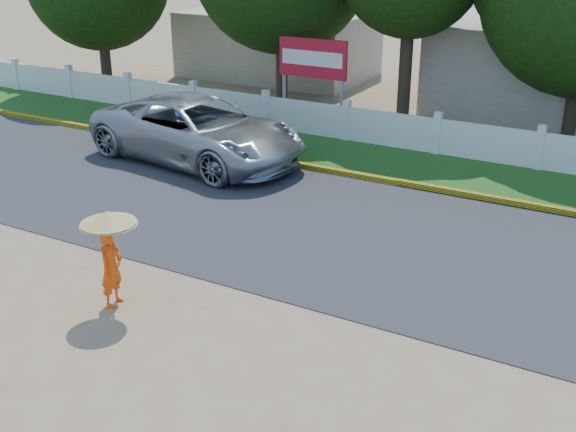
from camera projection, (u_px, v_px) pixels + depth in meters
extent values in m
plane|color=#9E8460|center=(234.00, 320.00, 12.91)|extent=(120.00, 120.00, 0.00)
cube|color=#38383A|center=(341.00, 231.00, 16.53)|extent=(60.00, 7.00, 0.02)
cube|color=#2D601E|center=(419.00, 167.00, 20.76)|extent=(60.00, 3.50, 0.03)
cube|color=yellow|center=(398.00, 182.00, 19.37)|extent=(40.00, 0.18, 0.16)
cube|color=silver|center=(437.00, 137.00, 21.72)|extent=(40.00, 0.10, 1.10)
cube|color=#B7AD99|center=(278.00, 44.00, 32.18)|extent=(8.00, 5.00, 2.80)
imported|color=#A0A3A7|center=(198.00, 130.00, 20.97)|extent=(7.04, 3.96, 1.86)
imported|color=#FC510D|center=(111.00, 268.00, 13.17)|extent=(0.44, 0.60, 1.51)
cylinder|color=gray|center=(110.00, 239.00, 12.92)|extent=(0.02, 0.02, 0.98)
cone|color=tan|center=(108.00, 218.00, 12.76)|extent=(1.03, 1.03, 0.25)
cylinder|color=gray|center=(284.00, 93.00, 25.09)|extent=(0.12, 0.12, 2.00)
cylinder|color=gray|center=(341.00, 100.00, 24.10)|extent=(0.12, 0.12, 2.00)
cube|color=red|center=(313.00, 58.00, 24.10)|extent=(2.50, 0.12, 1.30)
cube|color=silver|center=(312.00, 58.00, 24.05)|extent=(2.25, 0.02, 0.49)
cylinder|color=#473828|center=(282.00, 60.00, 26.95)|extent=(0.44, 0.44, 3.42)
cylinder|color=#473828|center=(405.00, 66.00, 24.43)|extent=(0.44, 0.44, 3.98)
cylinder|color=#473828|center=(574.00, 95.00, 23.03)|extent=(0.44, 0.44, 2.83)
cylinder|color=#473828|center=(105.00, 53.00, 29.86)|extent=(0.44, 0.44, 2.87)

